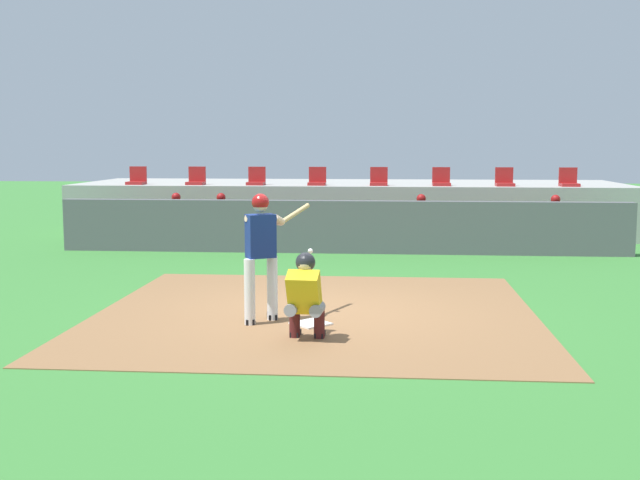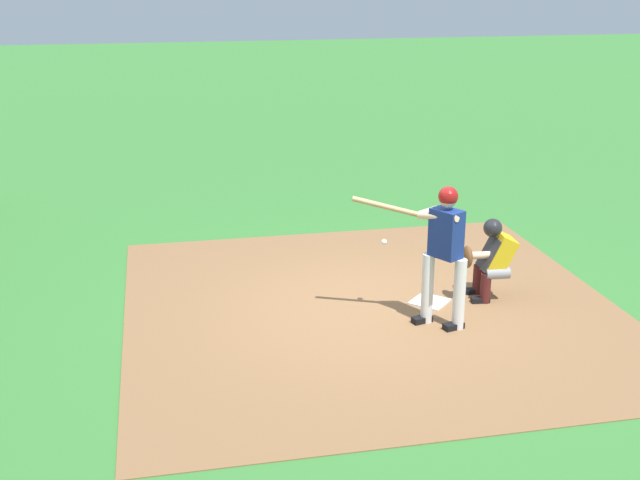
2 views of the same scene
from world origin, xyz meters
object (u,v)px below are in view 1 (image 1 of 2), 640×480
Objects in this scene: catcher_crouched at (305,293)px; stadium_seat_6 at (505,181)px; stadium_seat_7 at (569,181)px; stadium_seat_0 at (137,179)px; dugout_player_3 at (556,222)px; stadium_seat_4 at (379,180)px; stadium_seat_1 at (196,180)px; home_plate at (311,324)px; dugout_player_0 at (175,219)px; stadium_seat_5 at (441,181)px; dugout_player_2 at (421,221)px; stadium_seat_3 at (317,180)px; batter_at_plate at (262,249)px; stadium_seat_2 at (256,180)px; dugout_player_1 at (220,219)px.

catcher_crouched is 3.93× the size of stadium_seat_6.
stadium_seat_0 is at bearing 180.00° from stadium_seat_7.
stadium_seat_7 is (0.72, 2.03, 0.86)m from dugout_player_3.
stadium_seat_4 is 1.00× the size of stadium_seat_6.
stadium_seat_1 is at bearing 0.00° from stadium_seat_0.
catcher_crouched is at bearing -89.45° from home_plate.
dugout_player_0 is 6.90m from stadium_seat_5.
stadium_seat_3 is at bearing 142.53° from dugout_player_2.
batter_at_plate is 0.96× the size of catcher_crouched.
stadium_seat_0 is 6.50m from stadium_seat_4.
stadium_seat_3 is at bearing 180.00° from stadium_seat_7.
dugout_player_3 is at bearing -38.76° from stadium_seat_5.
stadium_seat_3 reaches higher than dugout_player_3.
stadium_seat_5 is 1.00× the size of stadium_seat_6.
stadium_seat_0 is (-10.66, 2.03, 0.86)m from dugout_player_3.
stadium_seat_2 is at bearing 180.00° from stadium_seat_7.
dugout_player_1 is 7.39m from stadium_seat_6.
dugout_player_1 is (1.11, 0.00, 0.00)m from dugout_player_0.
home_plate is 0.92× the size of stadium_seat_4.
stadium_seat_0 is at bearing 169.19° from dugout_player_3.
home_plate is at bearing -121.40° from dugout_player_3.
stadium_seat_4 is 1.00× the size of stadium_seat_7.
stadium_seat_1 is 1.00× the size of stadium_seat_4.
catcher_crouched is 11.08m from stadium_seat_3.
stadium_seat_2 is 1.00× the size of stadium_seat_5.
stadium_seat_6 is at bearing 0.00° from stadium_seat_1.
stadium_seat_7 is (3.25, 0.00, 0.00)m from stadium_seat_5.
dugout_player_2 is at bearing -63.16° from stadium_seat_4.
stadium_seat_3 reaches higher than catcher_crouched.
catcher_crouched is 10.25m from dugout_player_3.
stadium_seat_6 reaches higher than home_plate.
dugout_player_2 is 2.71× the size of stadium_seat_2.
batter_at_plate is 3.76× the size of stadium_seat_7.
batter_at_plate is 3.76× the size of stadium_seat_4.
home_plate is at bearing -9.33° from batter_at_plate.
dugout_player_2 is 4.43m from stadium_seat_7.
stadium_seat_0 is at bearing 180.00° from stadium_seat_4.
stadium_seat_6 is (1.63, 0.00, 0.00)m from stadium_seat_5.
dugout_player_2 is 2.71× the size of stadium_seat_6.
stadium_seat_5 is at bearing 72.77° from batter_at_plate.
stadium_seat_2 is at bearing 180.00° from stadium_seat_4.
stadium_seat_7 is (6.50, 0.00, 0.00)m from stadium_seat_3.
home_plate is at bearing -94.56° from stadium_seat_4.
dugout_player_0 is (-4.11, 8.97, 0.06)m from catcher_crouched.
stadium_seat_0 and stadium_seat_6 have the same top height.
stadium_seat_5 is at bearing 180.00° from stadium_seat_6.
stadium_seat_0 is 1.00× the size of stadium_seat_5.
dugout_player_0 is 1.00× the size of dugout_player_1.
stadium_seat_0 is at bearing 180.00° from stadium_seat_2.
dugout_player_3 is (5.66, 8.03, -0.36)m from batter_at_plate.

